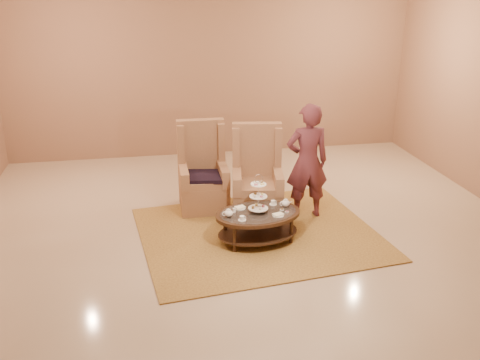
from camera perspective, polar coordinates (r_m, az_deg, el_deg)
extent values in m
plane|color=tan|center=(7.44, 1.12, -6.36)|extent=(8.00, 8.00, 0.00)
cube|color=silver|center=(7.44, 1.12, -6.36)|extent=(8.00, 8.00, 0.02)
cube|color=#92684F|center=(10.70, -3.17, 11.92)|extent=(8.00, 0.04, 3.50)
cube|color=#A8863B|center=(7.60, 1.97, -5.71)|extent=(3.52, 3.05, 0.02)
cylinder|color=black|center=(7.02, -0.57, -6.38)|extent=(0.05, 0.05, 0.38)
cylinder|color=black|center=(7.28, 5.50, -5.41)|extent=(0.05, 0.05, 0.38)
cylinder|color=black|center=(7.38, -1.61, -4.96)|extent=(0.05, 0.05, 0.38)
cylinder|color=black|center=(7.63, 4.20, -4.10)|extent=(0.05, 0.05, 0.38)
cylinder|color=silver|center=(7.12, 1.97, -1.67)|extent=(0.01, 0.01, 0.48)
torus|color=silver|center=(7.03, 1.99, 0.14)|extent=(0.12, 0.03, 0.12)
cylinder|color=white|center=(7.19, 1.95, -3.02)|extent=(0.31, 0.31, 0.01)
cylinder|color=white|center=(7.12, 1.97, -1.74)|extent=(0.27, 0.27, 0.01)
cylinder|color=white|center=(7.05, 1.98, -0.45)|extent=(0.24, 0.24, 0.01)
cylinder|color=#AF5967|center=(7.20, 2.50, -2.79)|extent=(0.04, 0.04, 0.03)
cylinder|color=tan|center=(7.24, 1.74, -2.65)|extent=(0.04, 0.04, 0.03)
cylinder|color=brown|center=(7.16, 1.40, -2.95)|extent=(0.04, 0.04, 0.03)
cylinder|color=beige|center=(7.12, 2.16, -3.10)|extent=(0.04, 0.04, 0.03)
ellipsoid|color=tan|center=(7.15, 2.39, -1.48)|extent=(0.05, 0.05, 0.03)
ellipsoid|color=brown|center=(7.16, 1.64, -1.44)|extent=(0.05, 0.05, 0.03)
ellipsoid|color=beige|center=(7.07, 1.54, -1.72)|extent=(0.05, 0.05, 0.03)
ellipsoid|color=#AF5967|center=(7.06, 2.30, -1.77)|extent=(0.05, 0.05, 0.03)
cube|color=brown|center=(7.09, 2.25, -0.21)|extent=(0.05, 0.03, 0.02)
cube|color=beige|center=(7.08, 1.60, -0.24)|extent=(0.05, 0.03, 0.02)
cube|color=#AF5967|center=(7.01, 1.71, -0.48)|extent=(0.05, 0.03, 0.02)
cube|color=tan|center=(7.02, 2.37, -0.45)|extent=(0.05, 0.03, 0.02)
ellipsoid|color=white|center=(7.05, -1.22, -3.56)|extent=(0.13, 0.13, 0.09)
cylinder|color=white|center=(7.03, -1.22, -3.21)|extent=(0.06, 0.06, 0.01)
sphere|color=white|center=(7.02, -1.23, -3.11)|extent=(0.02, 0.02, 0.02)
cone|color=white|center=(7.06, -0.66, -3.45)|extent=(0.07, 0.03, 0.05)
torus|color=white|center=(7.03, -1.67, -3.63)|extent=(0.07, 0.02, 0.07)
ellipsoid|color=white|center=(7.38, 4.89, -2.47)|extent=(0.13, 0.13, 0.09)
cylinder|color=white|center=(7.36, 4.90, -2.13)|extent=(0.06, 0.06, 0.01)
sphere|color=white|center=(7.36, 4.91, -2.04)|extent=(0.02, 0.02, 0.02)
cone|color=white|center=(7.40, 5.41, -2.36)|extent=(0.07, 0.03, 0.05)
torus|color=white|center=(7.36, 4.48, -2.53)|extent=(0.07, 0.02, 0.07)
cylinder|color=white|center=(6.97, 0.22, -4.28)|extent=(0.12, 0.12, 0.01)
cylinder|color=white|center=(6.96, 0.22, -4.06)|extent=(0.07, 0.07, 0.05)
torus|color=white|center=(6.97, 0.51, -4.01)|extent=(0.04, 0.01, 0.03)
cylinder|color=white|center=(7.45, 3.55, -2.59)|extent=(0.12, 0.12, 0.01)
cylinder|color=white|center=(7.44, 3.55, -2.38)|extent=(0.07, 0.07, 0.05)
torus|color=white|center=(7.46, 3.81, -2.35)|extent=(0.04, 0.01, 0.03)
cylinder|color=white|center=(7.31, 0.00, -3.03)|extent=(0.17, 0.17, 0.01)
cube|color=white|center=(7.31, 0.00, -2.93)|extent=(0.16, 0.14, 0.02)
cylinder|color=white|center=(7.12, 4.09, -3.78)|extent=(0.17, 0.17, 0.01)
cube|color=white|center=(7.11, 4.09, -3.68)|extent=(0.16, 0.14, 0.02)
cylinder|color=white|center=(7.19, -0.62, -3.26)|extent=(0.05, 0.05, 0.06)
cylinder|color=white|center=(7.22, 5.04, -3.40)|extent=(0.06, 0.06, 0.01)
cylinder|color=#AF5967|center=(7.22, 5.04, -3.33)|extent=(0.04, 0.04, 0.01)
cylinder|color=white|center=(7.28, 4.49, -3.18)|extent=(0.06, 0.06, 0.01)
cylinder|color=brown|center=(7.28, 4.49, -3.11)|extent=(0.04, 0.04, 0.01)
cylinder|color=white|center=(7.25, -1.25, -3.23)|extent=(0.06, 0.06, 0.01)
cylinder|color=beige|center=(7.24, -1.25, -3.17)|extent=(0.04, 0.04, 0.01)
cube|color=#9A6A48|center=(8.34, -3.88, -1.65)|extent=(0.74, 0.74, 0.44)
cube|color=#9A6A48|center=(8.19, -3.89, -0.04)|extent=(0.63, 0.63, 0.10)
cube|color=#9A6A48|center=(8.46, -4.17, 2.00)|extent=(0.73, 0.16, 1.36)
cube|color=#9A6A48|center=(8.30, -6.35, 3.83)|extent=(0.11, 0.23, 0.63)
cube|color=#9A6A48|center=(8.36, -2.06, 4.06)|extent=(0.11, 0.23, 0.63)
cube|color=#9A6A48|center=(8.14, -6.02, 0.39)|extent=(0.13, 0.66, 0.27)
cube|color=#9A6A48|center=(8.19, -1.80, 0.64)|extent=(0.13, 0.66, 0.27)
cube|color=black|center=(8.13, -3.88, 0.37)|extent=(0.65, 0.60, 0.06)
cube|color=#9A6A48|center=(8.09, 1.84, -2.31)|extent=(0.85, 0.85, 0.44)
cube|color=#9A6A48|center=(7.94, 1.88, -0.65)|extent=(0.72, 0.72, 0.11)
cube|color=#9A6A48|center=(8.21, 1.77, 1.50)|extent=(0.75, 0.26, 1.37)
cube|color=#9A6A48|center=(8.06, -0.44, 3.50)|extent=(0.14, 0.25, 0.63)
cube|color=#9A6A48|center=(8.09, 4.05, 3.52)|extent=(0.14, 0.25, 0.63)
cube|color=#9A6A48|center=(7.90, -0.32, -0.10)|extent=(0.23, 0.67, 0.27)
cube|color=#9A6A48|center=(7.93, 4.09, -0.06)|extent=(0.23, 0.67, 0.27)
imported|color=#55242C|center=(7.89, 7.19, 1.94)|extent=(0.64, 0.43, 1.74)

